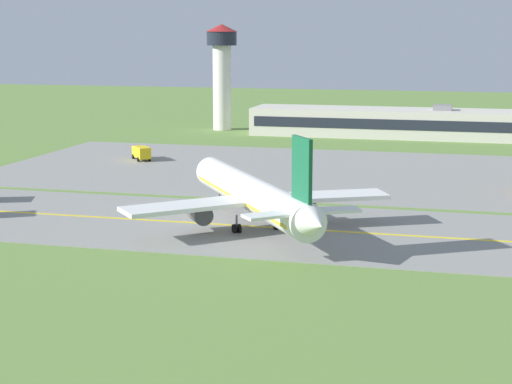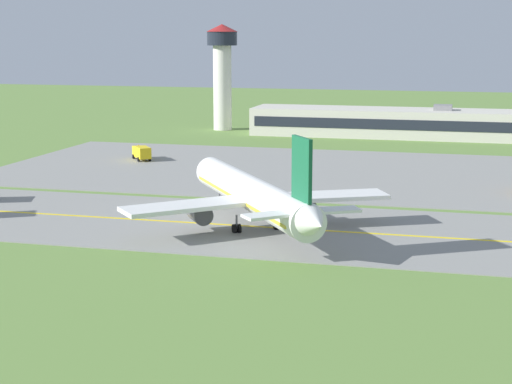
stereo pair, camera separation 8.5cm
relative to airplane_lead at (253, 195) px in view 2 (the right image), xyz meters
The scene contains 10 objects.
ground_plane 7.05m from the airplane_lead, ahead, with size 500.00×500.00×0.00m, color olive.
taxiway_strip 7.02m from the airplane_lead, ahead, with size 240.00×28.00×0.10m, color gray.
apron_pad 45.73m from the airplane_lead, 69.89° to the left, with size 140.00×52.00×0.10m, color gray.
taxiway_centreline 6.99m from the airplane_lead, ahead, with size 220.00×0.60×0.01m, color yellow.
airplane_lead is the anchor object (origin of this frame).
service_truck_catering 57.75m from the airplane_lead, 125.54° to the left, with size 5.27×6.01×2.60m.
terminal_building 95.04m from the airplane_lead, 86.06° to the left, with size 61.13×13.58×7.41m.
control_tower 104.22m from the airplane_lead, 108.83° to the left, with size 7.60×7.60×25.19m.
traffic_cone_near_edge 14.32m from the airplane_lead, 112.69° to the left, with size 0.44×0.44×0.60m, color orange.
traffic_cone_mid_edge 14.23m from the airplane_lead, 71.51° to the left, with size 0.44×0.44×0.60m, color orange.
Camera 2 is at (18.52, -92.72, 22.79)m, focal length 57.51 mm.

